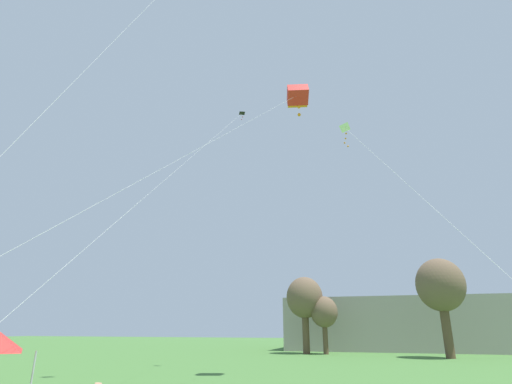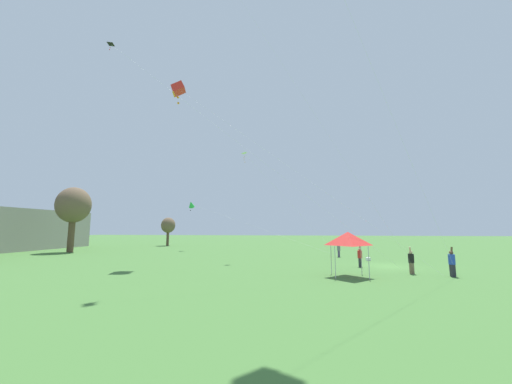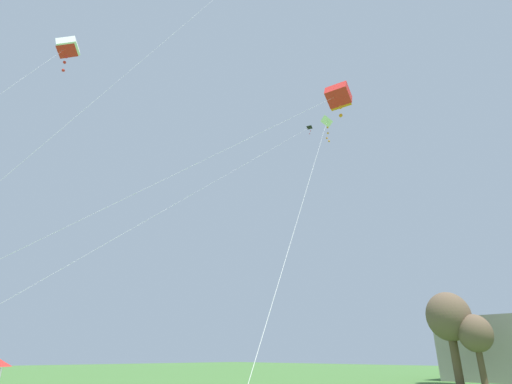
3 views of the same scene
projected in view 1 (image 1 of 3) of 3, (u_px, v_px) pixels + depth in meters
name	position (u px, v px, depth m)	size (l,w,h in m)	color
distant_building	(412.00, 324.00, 52.14)	(31.40, 13.53, 6.39)	gray
tree_far_left	(440.00, 286.00, 39.65)	(4.66, 4.66, 9.41)	brown
tree_near_right	(305.00, 298.00, 46.03)	(4.15, 4.15, 8.38)	brown
tree_far_right	(324.00, 313.00, 44.84)	(3.04, 3.04, 6.13)	brown
kite_red_box_0	(298.00, 96.00, 27.97)	(5.65, 23.68, 18.93)	silver
kite_black_delta_2	(238.00, 116.00, 32.39)	(2.44, 25.16, 20.15)	silver
kite_white_delta_5	(348.00, 131.00, 18.63)	(5.72, 11.16, 12.03)	silver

